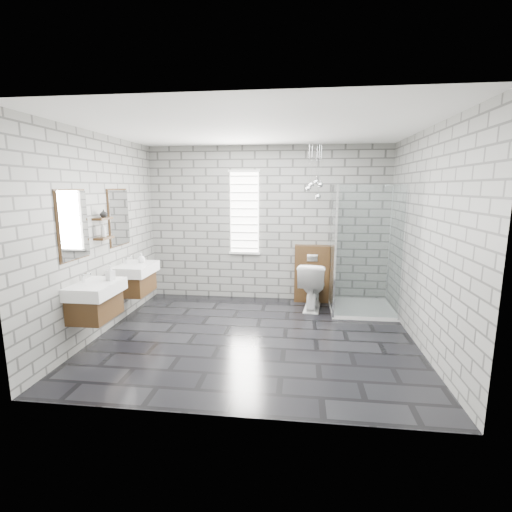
% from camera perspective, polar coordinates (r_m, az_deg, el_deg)
% --- Properties ---
extents(floor, '(4.20, 3.60, 0.02)m').
position_cam_1_polar(floor, '(5.14, -0.22, -12.37)').
color(floor, black).
rests_on(floor, ground).
extents(ceiling, '(4.20, 3.60, 0.02)m').
position_cam_1_polar(ceiling, '(4.79, -0.24, 19.17)').
color(ceiling, white).
rests_on(ceiling, wall_back).
extents(wall_back, '(4.20, 0.02, 2.70)m').
position_cam_1_polar(wall_back, '(6.57, 1.72, 4.92)').
color(wall_back, gray).
rests_on(wall_back, floor).
extents(wall_front, '(4.20, 0.02, 2.70)m').
position_cam_1_polar(wall_front, '(3.02, -4.46, -1.72)').
color(wall_front, gray).
rests_on(wall_front, floor).
extents(wall_left, '(0.02, 3.60, 2.70)m').
position_cam_1_polar(wall_left, '(5.45, -22.84, 2.97)').
color(wall_left, gray).
rests_on(wall_left, floor).
extents(wall_right, '(0.02, 3.60, 2.70)m').
position_cam_1_polar(wall_right, '(4.98, 24.64, 2.19)').
color(wall_right, gray).
rests_on(wall_right, floor).
extents(vanity_left, '(0.47, 0.70, 1.57)m').
position_cam_1_polar(vanity_left, '(4.94, -23.82, -4.85)').
color(vanity_left, '#462D15').
rests_on(vanity_left, wall_left).
extents(vanity_right, '(0.47, 0.70, 1.57)m').
position_cam_1_polar(vanity_right, '(5.90, -18.32, -2.09)').
color(vanity_right, '#462D15').
rests_on(vanity_right, wall_left).
extents(shelf_lower, '(0.14, 0.30, 0.03)m').
position_cam_1_polar(shelf_lower, '(5.38, -22.33, 2.58)').
color(shelf_lower, '#462D15').
rests_on(shelf_lower, wall_left).
extents(shelf_upper, '(0.14, 0.30, 0.03)m').
position_cam_1_polar(shelf_upper, '(5.35, -22.53, 5.34)').
color(shelf_upper, '#462D15').
rests_on(shelf_upper, wall_left).
extents(window, '(0.56, 0.05, 1.48)m').
position_cam_1_polar(window, '(6.57, -1.79, 6.68)').
color(window, white).
rests_on(window, wall_back).
extents(cistern_panel, '(0.60, 0.20, 1.00)m').
position_cam_1_polar(cistern_panel, '(6.57, 8.56, -2.70)').
color(cistern_panel, '#462D15').
rests_on(cistern_panel, floor).
extents(flush_plate, '(0.18, 0.01, 0.12)m').
position_cam_1_polar(flush_plate, '(6.41, 8.66, -0.30)').
color(flush_plate, silver).
rests_on(flush_plate, cistern_panel).
extents(shower_enclosure, '(1.00, 1.00, 2.03)m').
position_cam_1_polar(shower_enclosure, '(6.14, 15.27, -3.88)').
color(shower_enclosure, white).
rests_on(shower_enclosure, floor).
extents(pendant_cluster, '(0.28, 0.24, 0.90)m').
position_cam_1_polar(pendant_cluster, '(6.07, 9.06, 10.51)').
color(pendant_cluster, silver).
rests_on(pendant_cluster, ceiling).
extents(toilet, '(0.52, 0.81, 0.78)m').
position_cam_1_polar(toilet, '(6.22, 8.63, -4.49)').
color(toilet, white).
rests_on(toilet, floor).
extents(soap_bottle_a, '(0.11, 0.12, 0.19)m').
position_cam_1_polar(soap_bottle_a, '(4.94, -21.52, -2.40)').
color(soap_bottle_a, '#B2B2B2').
rests_on(soap_bottle_a, vanity_left).
extents(soap_bottle_b, '(0.12, 0.12, 0.15)m').
position_cam_1_polar(soap_bottle_b, '(5.94, -17.24, -0.29)').
color(soap_bottle_b, '#B2B2B2').
rests_on(soap_bottle_b, vanity_right).
extents(soap_bottle_c, '(0.09, 0.09, 0.19)m').
position_cam_1_polar(soap_bottle_c, '(5.34, -22.45, 3.71)').
color(soap_bottle_c, '#B2B2B2').
rests_on(soap_bottle_c, shelf_lower).
extents(vase, '(0.10, 0.10, 0.10)m').
position_cam_1_polar(vase, '(5.35, -22.40, 6.07)').
color(vase, '#B2B2B2').
rests_on(vase, shelf_upper).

